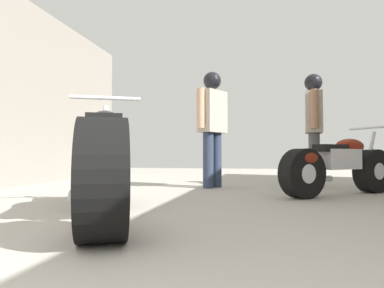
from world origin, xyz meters
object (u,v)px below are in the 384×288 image
(motorcycle_maroon_cruiser, at_px, (104,161))
(mechanic_with_helmet, at_px, (314,119))
(motorcycle_black_naked, at_px, (338,166))
(mechanic_in_blue, at_px, (212,118))

(motorcycle_maroon_cruiser, distance_m, mechanic_with_helmet, 3.79)
(motorcycle_black_naked, bearing_deg, motorcycle_maroon_cruiser, -136.04)
(motorcycle_maroon_cruiser, bearing_deg, mechanic_in_blue, 80.77)
(mechanic_in_blue, bearing_deg, motorcycle_black_naked, -24.16)
(motorcycle_maroon_cruiser, xyz_separation_m, mechanic_with_helmet, (1.95, 3.19, 0.61))
(mechanic_in_blue, bearing_deg, motorcycle_maroon_cruiser, -99.23)
(motorcycle_maroon_cruiser, xyz_separation_m, mechanic_in_blue, (0.44, 2.71, 0.61))
(mechanic_in_blue, xyz_separation_m, mechanic_with_helmet, (1.51, 0.48, 0.01))
(motorcycle_maroon_cruiser, height_order, motorcycle_black_naked, motorcycle_maroon_cruiser)
(motorcycle_black_naked, relative_size, mechanic_in_blue, 0.86)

